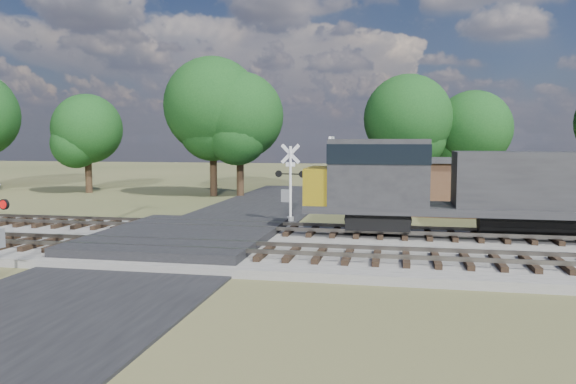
# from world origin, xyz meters

# --- Properties ---
(ground) EXTENTS (160.00, 160.00, 0.00)m
(ground) POSITION_xyz_m (0.00, 0.00, 0.00)
(ground) COLOR #3E4726
(ground) RESTS_ON ground
(ballast_bed) EXTENTS (140.00, 10.00, 0.30)m
(ballast_bed) POSITION_xyz_m (10.00, 0.50, 0.15)
(ballast_bed) COLOR gray
(ballast_bed) RESTS_ON ground
(road) EXTENTS (7.00, 60.00, 0.08)m
(road) POSITION_xyz_m (0.00, 0.00, 0.04)
(road) COLOR black
(road) RESTS_ON ground
(crossing_panel) EXTENTS (7.00, 9.00, 0.62)m
(crossing_panel) POSITION_xyz_m (0.00, 0.50, 0.32)
(crossing_panel) COLOR #262628
(crossing_panel) RESTS_ON ground
(track_near) EXTENTS (140.00, 2.60, 0.33)m
(track_near) POSITION_xyz_m (3.12, -2.00, 0.41)
(track_near) COLOR black
(track_near) RESTS_ON ballast_bed
(track_far) EXTENTS (140.00, 2.60, 0.33)m
(track_far) POSITION_xyz_m (3.12, 3.00, 0.41)
(track_far) COLOR black
(track_far) RESTS_ON ballast_bed
(crossing_signal_far) EXTENTS (1.69, 0.39, 4.21)m
(crossing_signal_far) POSITION_xyz_m (2.97, 7.85, 1.75)
(crossing_signal_far) COLOR silver
(crossing_signal_far) RESTS_ON ground
(equipment_shed) EXTENTS (4.97, 4.97, 3.31)m
(equipment_shed) POSITION_xyz_m (11.02, 13.28, 1.67)
(equipment_shed) COLOR #49301F
(equipment_shed) RESTS_ON ground
(treeline) EXTENTS (79.54, 10.62, 10.79)m
(treeline) POSITION_xyz_m (4.47, 20.75, 6.16)
(treeline) COLOR black
(treeline) RESTS_ON ground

